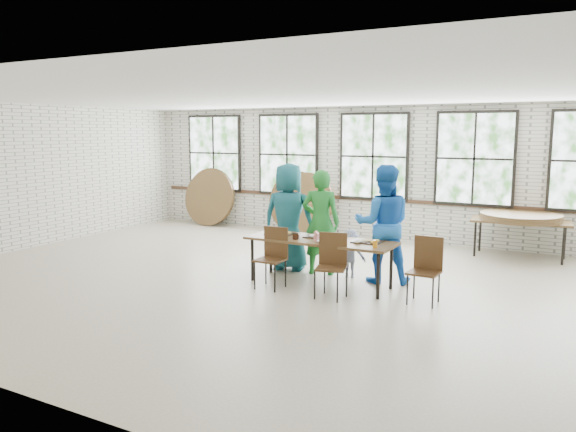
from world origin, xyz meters
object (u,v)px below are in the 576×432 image
Objects in this scene: chair_near_right at (332,260)px; chair_near_left at (273,252)px; storage_table at (520,223)px; dining_table at (320,242)px.

chair_near_left is at bearing 162.43° from chair_near_right.
chair_near_right reaches higher than storage_table.
dining_table is 2.53× the size of chair_near_right.
chair_near_left reaches higher than dining_table.
chair_near_left is 1.00× the size of chair_near_right.
chair_near_right is at bearing -122.89° from storage_table.
chair_near_right is at bearing -2.63° from chair_near_left.
storage_table is at bearing 55.12° from dining_table.
chair_near_right is (1.02, -0.04, 0.00)m from chair_near_left.
chair_near_right is at bearing -48.46° from dining_table.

